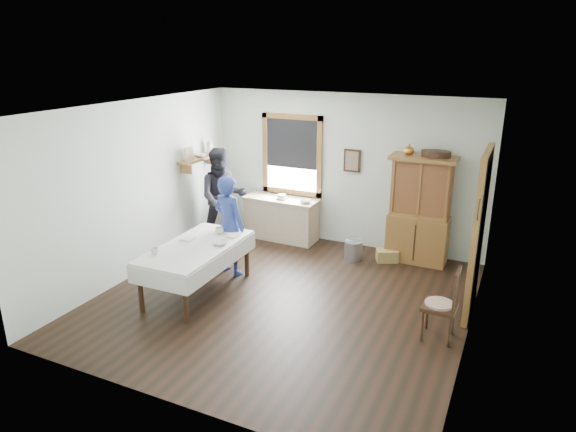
{
  "coord_description": "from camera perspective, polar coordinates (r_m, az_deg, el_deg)",
  "views": [
    {
      "loc": [
        2.85,
        -5.94,
        3.46
      ],
      "look_at": [
        -0.07,
        0.3,
        1.16
      ],
      "focal_mm": 32.0,
      "sensor_mm": 36.0,
      "label": 1
    }
  ],
  "objects": [
    {
      "name": "table_bowl",
      "position": [
        7.43,
        -7.55,
        -2.96
      ],
      "size": [
        0.3,
        0.3,
        0.06
      ],
      "primitive_type": "imported",
      "rotation": [
        0.0,
        0.0,
        -0.37
      ],
      "color": "silver",
      "rests_on": "dining_table"
    },
    {
      "name": "table_cup_a",
      "position": [
        7.85,
        -7.63,
        -1.61
      ],
      "size": [
        0.14,
        0.14,
        0.1
      ],
      "primitive_type": "imported",
      "rotation": [
        0.0,
        0.0,
        -0.13
      ],
      "color": "silver",
      "rests_on": "dining_table"
    },
    {
      "name": "china_hutch",
      "position": [
        8.66,
        14.41,
        0.63
      ],
      "size": [
        1.05,
        0.51,
        1.79
      ],
      "primitive_type": "cube",
      "rotation": [
        0.0,
        0.0,
        -0.01
      ],
      "color": "brown",
      "rests_on": "room"
    },
    {
      "name": "shelf_bowl",
      "position": [
        9.32,
        -9.68,
        6.67
      ],
      "size": [
        0.22,
        0.22,
        0.05
      ],
      "primitive_type": "imported",
      "color": "silver",
      "rests_on": "wall_shelf"
    },
    {
      "name": "wicker_basket",
      "position": [
        8.8,
        10.96,
        -4.32
      ],
      "size": [
        0.42,
        0.37,
        0.21
      ],
      "primitive_type": "cube",
      "rotation": [
        0.0,
        0.0,
        0.42
      ],
      "color": "#A5874B",
      "rests_on": "room"
    },
    {
      "name": "table_cup_b",
      "position": [
        7.24,
        -14.62,
        -3.83
      ],
      "size": [
        0.14,
        0.14,
        0.1
      ],
      "primitive_type": "imported",
      "rotation": [
        0.0,
        0.0,
        0.41
      ],
      "color": "silver",
      "rests_on": "dining_table"
    },
    {
      "name": "counter_bowl",
      "position": [
        9.12,
        1.94,
        1.64
      ],
      "size": [
        0.25,
        0.25,
        0.07
      ],
      "primitive_type": "imported",
      "rotation": [
        0.0,
        0.0,
        -0.25
      ],
      "color": "silver",
      "rests_on": "work_counter"
    },
    {
      "name": "pail",
      "position": [
        8.77,
        7.27,
        -3.78
      ],
      "size": [
        0.4,
        0.4,
        0.32
      ],
      "primitive_type": "cube",
      "rotation": [
        0.0,
        0.0,
        0.41
      ],
      "color": "#929499",
      "rests_on": "room"
    },
    {
      "name": "figure_dark",
      "position": [
        9.23,
        -7.25,
        1.7
      ],
      "size": [
        1.01,
        0.97,
        1.64
      ],
      "primitive_type": "imported",
      "rotation": [
        0.0,
        0.0,
        0.62
      ],
      "color": "black",
      "rests_on": "room"
    },
    {
      "name": "framed_picture",
      "position": [
        9.03,
        7.12,
        6.11
      ],
      "size": [
        0.3,
        0.04,
        0.4
      ],
      "primitive_type": "cube",
      "color": "#352112",
      "rests_on": "room"
    },
    {
      "name": "woman_blue",
      "position": [
        8.04,
        -6.52,
        -1.44
      ],
      "size": [
        0.61,
        0.48,
        1.48
      ],
      "primitive_type": "imported",
      "rotation": [
        0.0,
        0.0,
        2.9
      ],
      "color": "navy",
      "rests_on": "room"
    },
    {
      "name": "rug_beater",
      "position": [
        6.49,
        20.58,
        1.72
      ],
      "size": [
        0.01,
        0.27,
        0.27
      ],
      "primitive_type": "torus",
      "rotation": [
        0.0,
        1.57,
        0.0
      ],
      "color": "black",
      "rests_on": "room"
    },
    {
      "name": "spindle_chair",
      "position": [
        6.59,
        16.54,
        -9.26
      ],
      "size": [
        0.45,
        0.45,
        0.95
      ],
      "primitive_type": "cube",
      "rotation": [
        0.0,
        0.0,
        -0.03
      ],
      "color": "#352112",
      "rests_on": "room"
    },
    {
      "name": "wall_shelf",
      "position": [
        9.31,
        -9.71,
        6.51
      ],
      "size": [
        0.24,
        1.0,
        0.44
      ],
      "color": "brown",
      "rests_on": "room"
    },
    {
      "name": "room",
      "position": [
        6.92,
        -0.54,
        0.71
      ],
      "size": [
        5.01,
        5.01,
        2.7
      ],
      "color": "black",
      "rests_on": "ground"
    },
    {
      "name": "work_counter",
      "position": [
        9.54,
        -0.76,
        -0.28
      ],
      "size": [
        1.4,
        0.57,
        0.79
      ],
      "primitive_type": "cube",
      "rotation": [
        0.0,
        0.0,
        -0.03
      ],
      "color": "#C7B48A",
      "rests_on": "room"
    },
    {
      "name": "window",
      "position": [
        9.42,
        0.44,
        7.19
      ],
      "size": [
        1.18,
        0.07,
        1.48
      ],
      "color": "white",
      "rests_on": "room"
    },
    {
      "name": "dining_table",
      "position": [
        7.6,
        -10.05,
        -5.84
      ],
      "size": [
        0.99,
        1.85,
        0.74
      ],
      "primitive_type": "cube",
      "rotation": [
        0.0,
        0.0,
        0.01
      ],
      "color": "silver",
      "rests_on": "room"
    },
    {
      "name": "counter_book",
      "position": [
        9.42,
        -1.2,
        2.05
      ],
      "size": [
        0.19,
        0.23,
        0.02
      ],
      "primitive_type": "imported",
      "rotation": [
        0.0,
        0.0,
        0.21
      ],
      "color": "#7E6854",
      "rests_on": "work_counter"
    },
    {
      "name": "doorway",
      "position": [
        7.18,
        20.55,
        -1.42
      ],
      "size": [
        0.09,
        1.14,
        2.22
      ],
      "color": "#4E4038",
      "rests_on": "room"
    }
  ]
}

